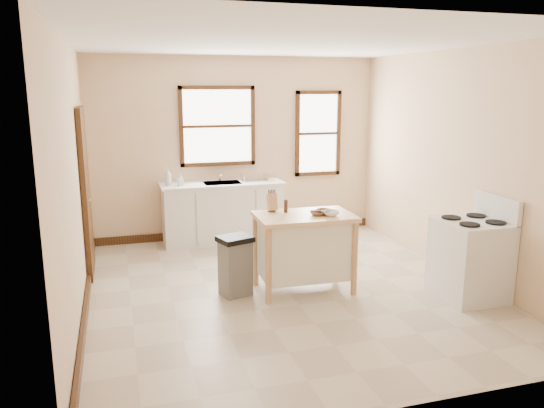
{
  "coord_description": "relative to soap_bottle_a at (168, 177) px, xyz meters",
  "views": [
    {
      "loc": [
        -1.82,
        -5.6,
        2.31
      ],
      "look_at": [
        -0.04,
        0.4,
        0.95
      ],
      "focal_mm": 35.0,
      "sensor_mm": 36.0,
      "label": 1
    }
  ],
  "objects": [
    {
      "name": "floor",
      "position": [
        1.11,
        -2.19,
        -1.05
      ],
      "size": [
        5.0,
        5.0,
        0.0
      ],
      "primitive_type": "plane",
      "color": "beige",
      "rests_on": "ground"
    },
    {
      "name": "ceiling",
      "position": [
        1.11,
        -2.19,
        1.75
      ],
      "size": [
        5.0,
        5.0,
        0.0
      ],
      "primitive_type": "plane",
      "rotation": [
        3.14,
        0.0,
        0.0
      ],
      "color": "white",
      "rests_on": "ground"
    },
    {
      "name": "wall_back",
      "position": [
        1.11,
        0.31,
        0.35
      ],
      "size": [
        4.5,
        0.04,
        2.8
      ],
      "primitive_type": "cube",
      "color": "beige",
      "rests_on": "ground"
    },
    {
      "name": "wall_left",
      "position": [
        -1.14,
        -2.19,
        0.35
      ],
      "size": [
        0.04,
        5.0,
        2.8
      ],
      "primitive_type": "cube",
      "color": "beige",
      "rests_on": "ground"
    },
    {
      "name": "wall_right",
      "position": [
        3.36,
        -2.19,
        0.35
      ],
      "size": [
        0.04,
        5.0,
        2.8
      ],
      "primitive_type": "cube",
      "color": "beige",
      "rests_on": "ground"
    },
    {
      "name": "window_main",
      "position": [
        0.81,
        0.29,
        0.7
      ],
      "size": [
        1.17,
        0.06,
        1.22
      ],
      "primitive_type": null,
      "color": "black",
      "rests_on": "wall_back"
    },
    {
      "name": "window_side",
      "position": [
        2.46,
        0.29,
        0.55
      ],
      "size": [
        0.77,
        0.06,
        1.37
      ],
      "primitive_type": null,
      "color": "black",
      "rests_on": "wall_back"
    },
    {
      "name": "door_left",
      "position": [
        -1.1,
        -0.89,
        0.0
      ],
      "size": [
        0.06,
        0.9,
        2.1
      ],
      "primitive_type": "cube",
      "color": "black",
      "rests_on": "ground"
    },
    {
      "name": "baseboard_back",
      "position": [
        1.11,
        0.28,
        -0.99
      ],
      "size": [
        4.5,
        0.04,
        0.12
      ],
      "primitive_type": "cube",
      "color": "black",
      "rests_on": "ground"
    },
    {
      "name": "baseboard_left",
      "position": [
        -1.11,
        -2.19,
        -0.99
      ],
      "size": [
        0.04,
        5.0,
        0.12
      ],
      "primitive_type": "cube",
      "color": "black",
      "rests_on": "ground"
    },
    {
      "name": "sink_counter",
      "position": [
        0.81,
        0.01,
        -0.59
      ],
      "size": [
        1.86,
        0.62,
        0.92
      ],
      "primitive_type": null,
      "color": "silver",
      "rests_on": "ground"
    },
    {
      "name": "faucet",
      "position": [
        0.81,
        0.19,
        -0.02
      ],
      "size": [
        0.03,
        0.03,
        0.22
      ],
      "primitive_type": "cylinder",
      "color": "silver",
      "rests_on": "sink_counter"
    },
    {
      "name": "soap_bottle_a",
      "position": [
        0.0,
        0.0,
        0.0
      ],
      "size": [
        0.1,
        0.1,
        0.25
      ],
      "primitive_type": "imported",
      "rotation": [
        0.0,
        0.0,
        0.05
      ],
      "color": "#B2B2B2",
      "rests_on": "sink_counter"
    },
    {
      "name": "soap_bottle_b",
      "position": [
        0.18,
        -0.04,
        -0.04
      ],
      "size": [
        0.09,
        0.09,
        0.18
      ],
      "primitive_type": "imported",
      "rotation": [
        0.0,
        0.0,
        0.17
      ],
      "color": "#B2B2B2",
      "rests_on": "sink_counter"
    },
    {
      "name": "dish_rack",
      "position": [
        1.31,
        0.01,
        -0.08
      ],
      "size": [
        0.41,
        0.32,
        0.1
      ],
      "primitive_type": null,
      "rotation": [
        0.0,
        0.0,
        -0.04
      ],
      "color": "silver",
      "rests_on": "sink_counter"
    },
    {
      "name": "kitchen_island",
      "position": [
        1.32,
        -2.26,
        -0.59
      ],
      "size": [
        1.13,
        0.74,
        0.91
      ],
      "primitive_type": null,
      "rotation": [
        0.0,
        0.0,
        -0.03
      ],
      "color": "#F1CB8E",
      "rests_on": "ground"
    },
    {
      "name": "knife_block",
      "position": [
        1.01,
        -1.99,
        -0.04
      ],
      "size": [
        0.1,
        0.1,
        0.2
      ],
      "primitive_type": null,
      "rotation": [
        0.0,
        0.0,
        0.05
      ],
      "color": "tan",
      "rests_on": "kitchen_island"
    },
    {
      "name": "pepper_grinder",
      "position": [
        1.14,
        -2.09,
        -0.07
      ],
      "size": [
        0.05,
        0.05,
        0.15
      ],
      "primitive_type": "cylinder",
      "rotation": [
        0.0,
        0.0,
        0.16
      ],
      "color": "#402411",
      "rests_on": "kitchen_island"
    },
    {
      "name": "bowl_a",
      "position": [
        1.44,
        -2.33,
        -0.12
      ],
      "size": [
        0.21,
        0.21,
        0.04
      ],
      "primitive_type": "imported",
      "rotation": [
        0.0,
        0.0,
        -0.22
      ],
      "color": "brown",
      "rests_on": "kitchen_island"
    },
    {
      "name": "bowl_b",
      "position": [
        1.55,
        -2.25,
        -0.12
      ],
      "size": [
        0.25,
        0.25,
        0.04
      ],
      "primitive_type": "imported",
      "rotation": [
        0.0,
        0.0,
        0.82
      ],
      "color": "brown",
      "rests_on": "kitchen_island"
    },
    {
      "name": "bowl_c",
      "position": [
        1.59,
        -2.4,
        -0.11
      ],
      "size": [
        0.21,
        0.21,
        0.06
      ],
      "primitive_type": "imported",
      "rotation": [
        0.0,
        0.0,
        -0.16
      ],
      "color": "white",
      "rests_on": "kitchen_island"
    },
    {
      "name": "trash_bin",
      "position": [
        0.51,
        -2.19,
        -0.7
      ],
      "size": [
        0.43,
        0.39,
        0.69
      ],
      "primitive_type": null,
      "rotation": [
        0.0,
        0.0,
        0.31
      ],
      "color": "slate",
      "rests_on": "ground"
    },
    {
      "name": "gas_stove",
      "position": [
        3.02,
        -3.0,
        -0.47
      ],
      "size": [
        0.72,
        0.72,
        1.16
      ],
      "primitive_type": null,
      "color": "silver",
      "rests_on": "ground"
    }
  ]
}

